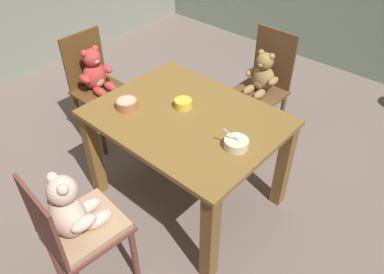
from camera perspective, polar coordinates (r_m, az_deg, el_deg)
The scene contains 8 objects.
ground_plane at distance 2.77m, azimuth -0.69°, elevation -9.01°, with size 5.20×5.20×0.04m.
dining_table at distance 2.37m, azimuth -0.80°, elevation 0.52°, with size 1.14×0.88×0.71m.
teddy_chair_far_center at distance 2.99m, azimuth 10.61°, elevation 8.27°, with size 0.38×0.42×0.93m.
teddy_chair_near_front at distance 1.97m, azimuth -17.45°, elevation -11.96°, with size 0.40×0.42×0.87m.
teddy_chair_near_left at distance 3.06m, azimuth -14.44°, elevation 8.58°, with size 0.37×0.38×0.90m.
porridge_bowl_yellow_center at distance 2.35m, azimuth -1.36°, elevation 5.14°, with size 0.11×0.11×0.05m.
porridge_bowl_cream_near_right at distance 2.05m, azimuth 6.76°, elevation -0.98°, with size 0.14×0.14×0.12m.
porridge_bowl_terracotta_near_left at distance 2.38m, azimuth -9.89°, elevation 5.02°, with size 0.14×0.14×0.05m.
Camera 1 is at (1.26, -1.37, 2.04)m, focal length 34.97 mm.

